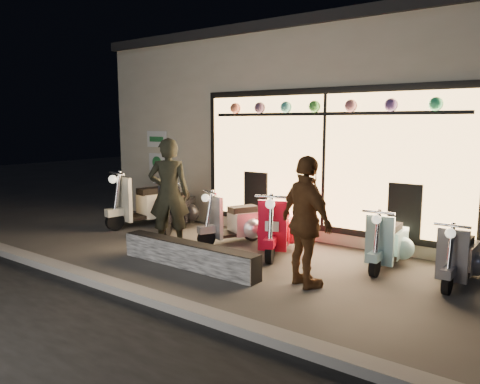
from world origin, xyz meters
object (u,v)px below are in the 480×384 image
Objects in this scene: woman at (306,222)px; scooter_silver at (241,222)px; scooter_red at (278,228)px; graffiti_barrier at (189,255)px; man at (169,194)px.

scooter_silver is at bearing -6.29° from woman.
woman is at bearing -68.28° from scooter_red.
graffiti_barrier is 1.75m from scooter_red.
scooter_silver is 0.68× the size of man.
man is 1.09× the size of woman.
graffiti_barrier is 1.77× the size of scooter_red.
scooter_silver is 0.90m from scooter_red.
woman is at bearing -8.41° from scooter_silver.
scooter_red is at bearing 18.03° from scooter_silver.
scooter_silver is at bearing 151.00° from scooter_red.
man is (-1.70, -0.96, 0.57)m from scooter_red.
scooter_red is (0.89, -0.10, 0.03)m from scooter_silver.
woman reaches higher than scooter_red.
man is at bearing 20.37° from woman.
woman is (2.14, -1.40, 0.51)m from scooter_silver.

